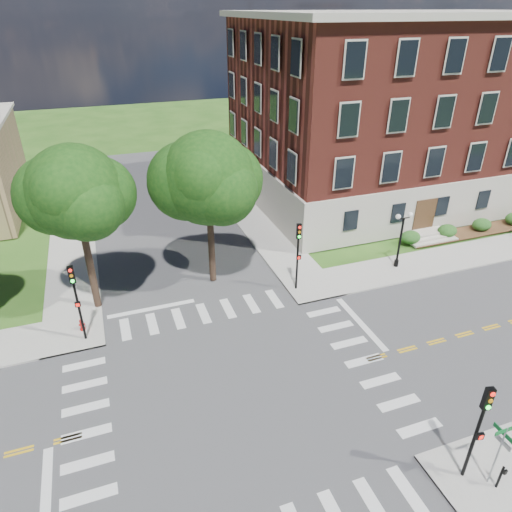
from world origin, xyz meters
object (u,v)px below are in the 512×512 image
object	(u,v)px
traffic_signal_se	(480,422)
traffic_signal_nw	(76,294)
push_button_post	(501,476)
fire_hydrant	(82,325)
twin_lamp_west	(401,237)
traffic_signal_ne	(298,249)
street_sign_pole	(501,445)

from	to	relation	value
traffic_signal_se	traffic_signal_nw	bearing A→B (deg)	134.88
push_button_post	fire_hydrant	world-z (taller)	push_button_post
twin_lamp_west	push_button_post	xyz separation A→B (m)	(-6.61, -16.40, -1.73)
traffic_signal_se	traffic_signal_ne	world-z (taller)	same
traffic_signal_se	traffic_signal_nw	size ratio (longest dim) A/B	1.00
twin_lamp_west	push_button_post	bearing A→B (deg)	-111.97
traffic_signal_nw	twin_lamp_west	bearing A→B (deg)	2.90
push_button_post	traffic_signal_se	bearing A→B (deg)	134.70
traffic_signal_ne	twin_lamp_west	xyz separation A→B (m)	(8.20, 0.30, -0.66)
traffic_signal_se	fire_hydrant	bearing A→B (deg)	133.40
street_sign_pole	fire_hydrant	xyz separation A→B (m)	(-15.21, 15.88, -1.84)
push_button_post	traffic_signal_ne	bearing A→B (deg)	95.61
traffic_signal_se	traffic_signal_nw	xyz separation A→B (m)	(-14.34, 14.39, 0.00)
traffic_signal_ne	traffic_signal_nw	xyz separation A→B (m)	(-13.64, -0.80, 0.00)
traffic_signal_se	push_button_post	distance (m)	2.70
traffic_signal_ne	traffic_signal_nw	distance (m)	13.67
traffic_signal_nw	push_button_post	xyz separation A→B (m)	(15.22, -15.29, -2.39)
street_sign_pole	traffic_signal_nw	bearing A→B (deg)	135.20
street_sign_pole	traffic_signal_ne	bearing A→B (deg)	95.19
street_sign_pole	twin_lamp_west	bearing A→B (deg)	67.18
traffic_signal_ne	twin_lamp_west	bearing A→B (deg)	2.13
traffic_signal_se	street_sign_pole	bearing A→B (deg)	-37.79
twin_lamp_west	street_sign_pole	xyz separation A→B (m)	(-6.76, -16.07, -0.21)
fire_hydrant	traffic_signal_ne	bearing A→B (deg)	-0.45
traffic_signal_ne	twin_lamp_west	size ratio (longest dim) A/B	1.13
traffic_signal_ne	twin_lamp_west	distance (m)	8.23
traffic_signal_ne	traffic_signal_nw	size ratio (longest dim) A/B	1.00
traffic_signal_se	street_sign_pole	size ratio (longest dim) A/B	1.55
traffic_signal_nw	street_sign_pole	world-z (taller)	traffic_signal_nw
street_sign_pole	push_button_post	distance (m)	1.55
twin_lamp_west	fire_hydrant	xyz separation A→B (m)	(-21.97, -0.20, -2.06)
traffic_signal_nw	twin_lamp_west	distance (m)	21.88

